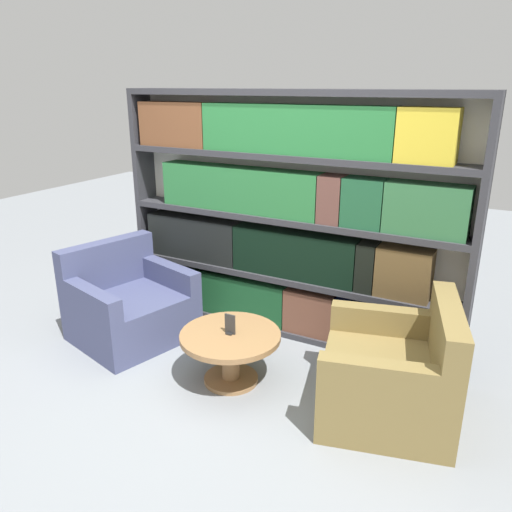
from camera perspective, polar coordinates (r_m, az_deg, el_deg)
ground_plane at (r=3.61m, az=-5.30°, el=-16.06°), size 14.00×14.00×0.00m
bookshelf at (r=4.17m, az=3.09°, el=4.27°), size 2.98×0.30×2.04m
armchair_left at (r=4.40m, az=-14.30°, el=-5.63°), size 1.01×1.06×0.80m
armchair_right at (r=3.45m, az=15.35°, el=-13.09°), size 1.00×1.05×0.80m
coffee_table at (r=3.65m, az=-2.93°, el=-10.35°), size 0.72×0.72×0.39m
table_sign at (r=3.57m, az=-2.98°, el=-7.95°), size 0.08×0.06×0.15m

